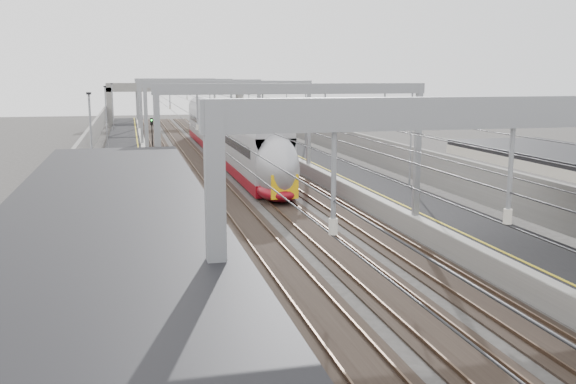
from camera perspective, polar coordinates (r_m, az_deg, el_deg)
platform_left at (r=52.64m, az=-14.26°, el=1.82°), size 4.00×120.00×1.00m
platform_right at (r=54.85m, az=2.70°, el=2.46°), size 4.00×120.00×1.00m
tracks at (r=53.22m, az=-5.60°, el=1.69°), size 11.40×140.00×0.20m
overhead_line at (r=59.22m, az=-6.64°, el=8.46°), size 13.00×140.00×6.60m
canopy_left at (r=10.50m, az=-16.47°, el=-5.79°), size 4.40×30.00×4.24m
overbridge at (r=107.40m, az=-9.93°, el=8.69°), size 22.00×2.20×6.90m
wall_left at (r=52.62m, az=-17.80°, el=2.86°), size 0.30×120.00×3.20m
wall_right at (r=55.70m, az=5.87°, el=3.68°), size 0.30×120.00×3.20m
train at (r=61.12m, az=-5.33°, el=4.73°), size 2.70×49.25×4.27m
signal_green at (r=71.53m, az=-12.01°, el=5.60°), size 0.32×0.32×3.48m
signal_red_near at (r=72.93m, az=-5.39°, el=5.87°), size 0.32×0.32×3.48m
signal_red_far at (r=84.47m, az=-5.05°, el=6.46°), size 0.32×0.32×3.48m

